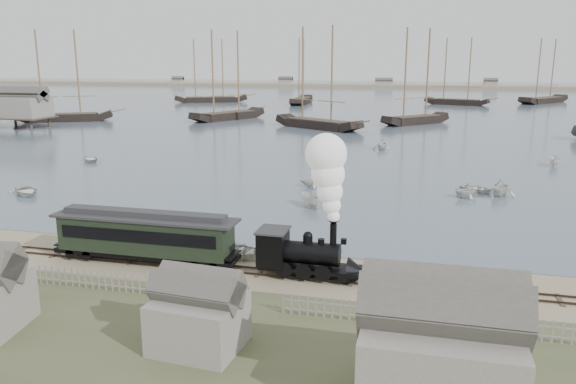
# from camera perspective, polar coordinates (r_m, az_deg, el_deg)

# --- Properties ---
(ground) EXTENTS (600.00, 600.00, 0.00)m
(ground) POSITION_cam_1_polar(r_m,az_deg,el_deg) (39.16, -4.87, -6.86)
(ground) COLOR tan
(ground) RESTS_ON ground
(harbor_water) EXTENTS (600.00, 336.00, 0.06)m
(harbor_water) POSITION_cam_1_polar(r_m,az_deg,el_deg) (205.54, 10.72, 9.32)
(harbor_water) COLOR #475666
(harbor_water) RESTS_ON ground
(rail_track) EXTENTS (120.00, 1.80, 0.16)m
(rail_track) POSITION_cam_1_polar(r_m,az_deg,el_deg) (37.39, -5.86, -7.82)
(rail_track) COLOR #31221A
(rail_track) RESTS_ON ground
(picket_fence_west) EXTENTS (19.00, 0.10, 1.20)m
(picket_fence_west) POSITION_cam_1_polar(r_m,az_deg,el_deg) (35.99, -18.56, -9.40)
(picket_fence_west) COLOR gray
(picket_fence_west) RESTS_ON ground
(picket_fence_east) EXTENTS (15.00, 0.10, 1.20)m
(picket_fence_east) POSITION_cam_1_polar(r_m,az_deg,el_deg) (30.40, 13.73, -13.40)
(picket_fence_east) COLOR gray
(picket_fence_east) RESTS_ON ground
(shed_mid) EXTENTS (4.00, 3.50, 3.60)m
(shed_mid) POSITION_cam_1_polar(r_m,az_deg,el_deg) (28.28, -8.98, -15.31)
(shed_mid) COLOR gray
(shed_mid) RESTS_ON ground
(far_spit) EXTENTS (500.00, 20.00, 1.80)m
(far_spit) POSITION_cam_1_polar(r_m,az_deg,el_deg) (285.32, 11.72, 10.32)
(far_spit) COLOR tan
(far_spit) RESTS_ON ground
(locomotive) EXTENTS (7.08, 2.64, 8.82)m
(locomotive) POSITION_cam_1_polar(r_m,az_deg,el_deg) (34.58, 3.52, -2.47)
(locomotive) COLOR black
(locomotive) RESTS_ON ground
(passenger_coach) EXTENTS (12.88, 2.48, 3.13)m
(passenger_coach) POSITION_cam_1_polar(r_m,az_deg,el_deg) (39.13, -14.30, -4.18)
(passenger_coach) COLOR black
(passenger_coach) RESTS_ON ground
(beached_dinghy) EXTENTS (3.66, 4.53, 0.83)m
(beached_dinghy) POSITION_cam_1_polar(r_m,az_deg,el_deg) (39.55, -4.78, -6.02)
(beached_dinghy) COLOR silver
(beached_dinghy) RESTS_ON ground
(rowboat_0) EXTENTS (4.76, 4.98, 0.84)m
(rowboat_0) POSITION_cam_1_polar(r_m,az_deg,el_deg) (62.87, -25.08, 0.10)
(rowboat_0) COLOR silver
(rowboat_0) RESTS_ON harbor_water
(rowboat_1) EXTENTS (2.95, 3.22, 1.45)m
(rowboat_1) POSITION_cam_1_polar(r_m,az_deg,el_deg) (60.51, 2.52, 1.19)
(rowboat_1) COLOR silver
(rowboat_1) RESTS_ON harbor_water
(rowboat_2) EXTENTS (3.23, 2.88, 1.22)m
(rowboat_2) POSITION_cam_1_polar(r_m,az_deg,el_deg) (52.34, 2.27, -0.86)
(rowboat_2) COLOR silver
(rowboat_2) RESTS_ON harbor_water
(rowboat_3) EXTENTS (3.68, 4.09, 0.70)m
(rowboat_3) POSITION_cam_1_polar(r_m,az_deg,el_deg) (61.51, 18.57, 0.34)
(rowboat_3) COLOR silver
(rowboat_3) RESTS_ON harbor_water
(rowboat_4) EXTENTS (3.54, 3.63, 1.45)m
(rowboat_4) POSITION_cam_1_polar(r_m,az_deg,el_deg) (58.67, 17.68, 0.18)
(rowboat_4) COLOR silver
(rowboat_4) RESTS_ON harbor_water
(rowboat_5) EXTENTS (3.36, 1.82, 1.23)m
(rowboat_5) POSITION_cam_1_polar(r_m,az_deg,el_deg) (80.09, 25.41, 2.81)
(rowboat_5) COLOR silver
(rowboat_5) RESTS_ON harbor_water
(rowboat_6) EXTENTS (4.36, 4.40, 0.75)m
(rowboat_6) POSITION_cam_1_polar(r_m,az_deg,el_deg) (80.46, -19.46, 3.21)
(rowboat_6) COLOR silver
(rowboat_6) RESTS_ON harbor_water
(rowboat_7) EXTENTS (3.60, 3.27, 1.64)m
(rowboat_7) POSITION_cam_1_polar(r_m,az_deg,el_deg) (87.31, 9.52, 4.83)
(rowboat_7) COLOR silver
(rowboat_7) RESTS_ON harbor_water
(rowboat_8) EXTENTS (4.43, 4.27, 1.80)m
(rowboat_8) POSITION_cam_1_polar(r_m,az_deg,el_deg) (60.46, 20.80, 0.48)
(rowboat_8) COLOR silver
(rowboat_8) RESTS_ON harbor_water
(schooner_0) EXTENTS (20.34, 13.72, 20.00)m
(schooner_0) POSITION_cam_1_polar(r_m,az_deg,el_deg) (135.10, -22.12, 10.90)
(schooner_0) COLOR black
(schooner_0) RESTS_ON harbor_water
(schooner_1) EXTENTS (13.38, 19.89, 20.00)m
(schooner_1) POSITION_cam_1_polar(r_m,az_deg,el_deg) (130.07, -6.21, 11.72)
(schooner_1) COLOR black
(schooner_1) RESTS_ON harbor_water
(schooner_2) EXTENTS (19.81, 14.70, 20.00)m
(schooner_2) POSITION_cam_1_polar(r_m,az_deg,el_deg) (112.48, 3.10, 11.54)
(schooner_2) COLOR black
(schooner_2) RESTS_ON harbor_water
(schooner_3) EXTENTS (14.49, 15.43, 20.00)m
(schooner_3) POSITION_cam_1_polar(r_m,az_deg,el_deg) (123.12, 13.05, 11.38)
(schooner_3) COLOR black
(schooner_3) RESTS_ON harbor_water
(schooner_6) EXTENTS (23.16, 14.58, 20.00)m
(schooner_6) POSITION_cam_1_polar(r_m,az_deg,el_deg) (184.68, -7.93, 12.12)
(schooner_6) COLOR black
(schooner_6) RESTS_ON harbor_water
(schooner_7) EXTENTS (5.56, 20.41, 20.00)m
(schooner_7) POSITION_cam_1_polar(r_m,az_deg,el_deg) (177.17, 1.39, 12.19)
(schooner_7) COLOR black
(schooner_7) RESTS_ON harbor_water
(schooner_8) EXTENTS (19.40, 10.09, 20.00)m
(schooner_8) POSITION_cam_1_polar(r_m,az_deg,el_deg) (179.69, 16.93, 11.65)
(schooner_8) COLOR black
(schooner_8) RESTS_ON harbor_water
(schooner_9) EXTENTS (18.17, 21.09, 20.00)m
(schooner_9) POSITION_cam_1_polar(r_m,az_deg,el_deg) (197.30, 24.78, 11.12)
(schooner_9) COLOR black
(schooner_9) RESTS_ON harbor_water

